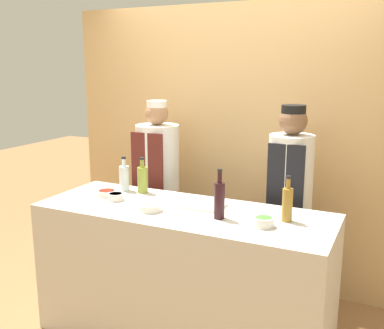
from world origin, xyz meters
The scene contains 13 objects.
cabinet_wall centered at (0.00, 1.10, 1.20)m, with size 3.14×0.18×2.40m.
counter centered at (0.00, 0.00, 0.47)m, with size 2.01×0.73×0.95m.
sauce_bowl_brown centered at (-0.18, -0.12, 0.97)m, with size 0.15×0.15×0.05m.
sauce_bowl_green centered at (0.59, -0.09, 0.98)m, with size 0.12×0.12×0.06m.
sauce_bowl_orange centered at (-0.53, -0.02, 0.98)m, with size 0.11×0.11×0.05m.
sauce_bowl_red centered at (-0.66, 0.05, 0.97)m, with size 0.14×0.14×0.04m.
cutting_board centered at (0.09, 0.11, 0.96)m, with size 0.31×0.20×0.02m.
bottle_vinegar centered at (0.69, 0.07, 1.06)m, with size 0.07×0.07×0.29m.
bottle_oil centered at (-0.46, 0.24, 1.06)m, with size 0.08×0.08×0.27m.
bottle_clear centered at (-0.62, 0.23, 1.05)m, with size 0.08×0.08×0.27m.
bottle_wine centered at (0.29, -0.06, 1.08)m, with size 0.07×0.07×0.32m.
chef_left centered at (-0.57, 0.65, 0.87)m, with size 0.36×0.36×1.61m.
chef_right centered at (0.57, 0.65, 0.88)m, with size 0.33×0.33×1.62m.
Camera 1 is at (1.29, -2.57, 1.89)m, focal length 42.00 mm.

